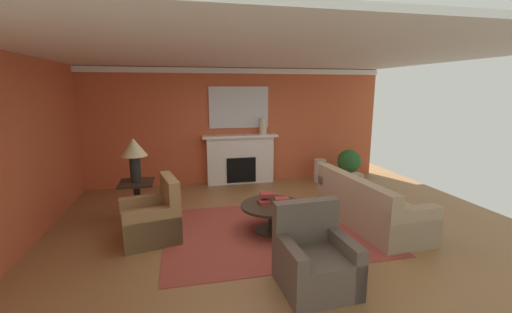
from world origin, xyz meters
The scene contains 20 objects.
ground_plane centered at (0.00, 0.00, 0.00)m, with size 8.87×8.87×0.00m, color olive.
wall_fireplace centered at (0.00, 2.92, 1.37)m, with size 7.42×0.12×2.74m, color #C65633.
wall_window centered at (-3.47, 0.30, 1.37)m, with size 0.12×6.33×2.74m, color #C65633.
ceiling_panel centered at (0.00, 0.30, 2.77)m, with size 7.42×6.33×0.06m, color white.
crown_moulding centered at (0.00, 2.84, 2.66)m, with size 7.42×0.08×0.12m, color white.
area_rug centered at (0.15, -0.14, 0.01)m, with size 3.38×2.50×0.01m, color #993D33.
fireplace centered at (0.13, 2.71, 0.56)m, with size 1.80×0.35×1.19m.
mantel_mirror centered at (0.13, 2.83, 1.82)m, with size 1.42×0.04×0.97m, color silver.
sofa centered at (1.80, -0.22, 0.30)m, with size 1.05×2.16×0.85m.
armchair_near_window centered at (-1.70, -0.02, 0.31)m, with size 0.96×0.96×0.95m.
armchair_facing_fireplace centered at (0.22, -1.70, 0.31)m, with size 0.84×0.84×0.95m.
coffee_table centered at (0.15, -0.14, 0.34)m, with size 1.00×1.00×0.45m.
side_table centered at (-2.00, 0.78, 0.40)m, with size 0.56×0.56×0.70m.
table_lamp centered at (-2.00, 0.78, 1.22)m, with size 0.44×0.44×0.75m.
vase_tall_corner centered at (2.08, 2.41, 0.28)m, with size 0.29×0.29×0.56m, color beige.
vase_mantel_right centered at (0.68, 2.66, 1.38)m, with size 0.17×0.17×0.38m, color beige.
book_red_cover centered at (0.03, -0.05, 0.47)m, with size 0.19×0.18×0.05m, color maroon.
book_art_folio centered at (0.31, -0.13, 0.52)m, with size 0.23×0.17×0.05m, color maroon.
book_small_novel centered at (0.09, 0.00, 0.57)m, with size 0.22×0.16×0.06m, color maroon.
potted_plant centered at (2.68, 2.10, 0.49)m, with size 0.56×0.56×0.83m.
Camera 1 is at (-1.19, -4.92, 2.25)m, focal length 23.03 mm.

